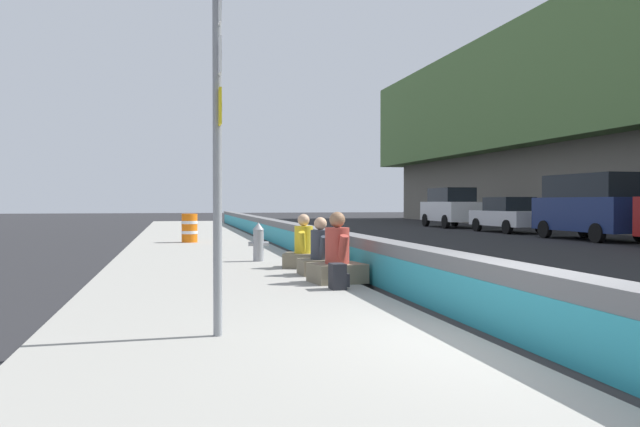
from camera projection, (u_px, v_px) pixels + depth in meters
ground_plane at (533, 354)px, 6.34m from camera, size 160.00×160.00×0.00m
sidewalk_strip at (265, 362)px, 5.76m from camera, size 80.00×4.40×0.14m
jersey_barrier at (533, 311)px, 6.33m from camera, size 76.00×0.45×0.85m
route_sign_post at (218, 129)px, 6.50m from camera, size 0.44×0.09×3.60m
fire_hydrant at (258, 241)px, 14.72m from camera, size 0.26×0.46×0.88m
seated_person_foreground at (337, 260)px, 10.85m from camera, size 0.84×0.95×1.19m
seated_person_middle at (320, 257)px, 12.01m from camera, size 0.69×0.78×1.07m
seated_person_rear at (304, 251)px, 13.31m from camera, size 0.89×0.96×1.10m
backpack at (338, 277)px, 10.02m from camera, size 0.32×0.28×0.40m
construction_barrel at (190, 228)px, 21.50m from camera, size 0.54×0.54×0.95m
parked_car_fourth at (591, 205)px, 25.00m from camera, size 5.14×2.18×2.56m
parked_car_midline at (508, 215)px, 31.14m from camera, size 4.55×2.05×1.71m
parked_car_far at (451, 207)px, 37.27m from camera, size 4.84×2.15×2.28m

